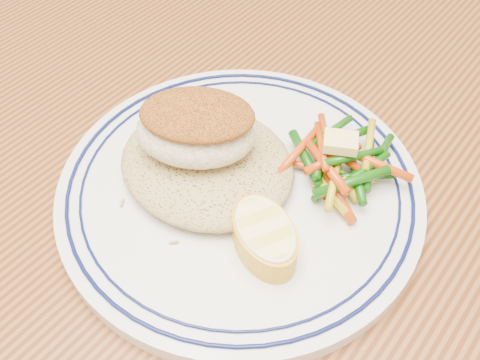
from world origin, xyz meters
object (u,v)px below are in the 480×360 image
at_px(fish_fillet, 196,128).
at_px(plate, 240,188).
at_px(dining_table, 283,278).
at_px(vegetable_pile, 338,164).
at_px(rice_pilaf, 207,161).
at_px(lemon_wedge, 265,236).

bearing_deg(fish_fillet, plate, 10.42).
xyz_separation_m(dining_table, vegetable_pile, (0.01, 0.05, 0.13)).
xyz_separation_m(rice_pilaf, fish_fillet, (-0.01, -0.00, 0.03)).
bearing_deg(vegetable_pile, rice_pilaf, -143.11).
height_order(dining_table, vegetable_pile, vegetable_pile).
xyz_separation_m(plate, rice_pilaf, (-0.03, -0.01, 0.02)).
height_order(plate, lemon_wedge, lemon_wedge).
xyz_separation_m(vegetable_pile, lemon_wedge, (-0.00, -0.09, 0.00)).
distance_m(fish_fillet, lemon_wedge, 0.10).
bearing_deg(fish_fillet, vegetable_pile, 34.29).
distance_m(dining_table, vegetable_pile, 0.13).
height_order(rice_pilaf, fish_fillet, fish_fillet).
xyz_separation_m(rice_pilaf, vegetable_pile, (0.08, 0.06, -0.00)).
height_order(rice_pilaf, vegetable_pile, vegetable_pile).
relative_size(dining_table, rice_pilaf, 10.30).
bearing_deg(dining_table, fish_fillet, -169.13).
distance_m(plate, rice_pilaf, 0.04).
bearing_deg(rice_pilaf, plate, 13.16).
distance_m(fish_fillet, vegetable_pile, 0.12).
bearing_deg(vegetable_pile, dining_table, -103.00).
relative_size(fish_fillet, vegetable_pile, 1.01).
height_order(rice_pilaf, lemon_wedge, rice_pilaf).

